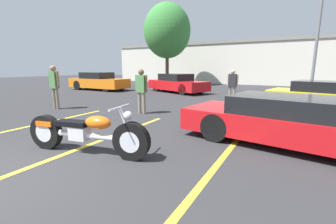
# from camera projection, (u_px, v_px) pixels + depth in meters

# --- Properties ---
(parking_stripe_foreground) EXTENTS (0.12, 5.49, 0.01)m
(parking_stripe_foreground) POSITION_uv_depth(u_px,v_px,m) (28.00, 127.00, 6.48)
(parking_stripe_foreground) COLOR yellow
(parking_stripe_foreground) RESTS_ON ground
(parking_stripe_middle) EXTENTS (0.12, 5.49, 0.01)m
(parking_stripe_middle) POSITION_uv_depth(u_px,v_px,m) (97.00, 142.00, 5.16)
(parking_stripe_middle) COLOR yellow
(parking_stripe_middle) RESTS_ON ground
(parking_stripe_back) EXTENTS (0.12, 5.49, 0.01)m
(parking_stripe_back) POSITION_uv_depth(u_px,v_px,m) (215.00, 167.00, 3.83)
(parking_stripe_back) COLOR yellow
(parking_stripe_back) RESTS_ON ground
(far_building) EXTENTS (32.00, 4.20, 4.40)m
(far_building) POSITION_uv_depth(u_px,v_px,m) (252.00, 61.00, 23.58)
(far_building) COLOR beige
(far_building) RESTS_ON ground
(light_pole) EXTENTS (1.21, 0.28, 6.96)m
(light_pole) POSITION_uv_depth(u_px,v_px,m) (320.00, 31.00, 13.46)
(light_pole) COLOR slate
(light_pole) RESTS_ON ground
(tree_background) EXTENTS (4.32, 4.32, 7.50)m
(tree_background) POSITION_uv_depth(u_px,v_px,m) (167.00, 31.00, 20.76)
(tree_background) COLOR brown
(tree_background) RESTS_ON ground
(motorcycle) EXTENTS (2.67, 0.83, 0.99)m
(motorcycle) POSITION_uv_depth(u_px,v_px,m) (86.00, 133.00, 4.39)
(motorcycle) COLOR black
(motorcycle) RESTS_ON ground
(show_car_hood_open) EXTENTS (4.88, 2.40, 2.04)m
(show_car_hood_open) POSITION_uv_depth(u_px,v_px,m) (293.00, 121.00, 4.85)
(show_car_hood_open) COLOR red
(show_car_hood_open) RESTS_ON ground
(parked_car_left_row) EXTENTS (4.71, 1.80, 1.33)m
(parked_car_left_row) POSITION_uv_depth(u_px,v_px,m) (99.00, 82.00, 17.07)
(parked_car_left_row) COLOR orange
(parked_car_left_row) RESTS_ON ground
(parked_car_right_row) EXTENTS (4.31, 2.60, 1.15)m
(parked_car_right_row) POSITION_uv_depth(u_px,v_px,m) (323.00, 96.00, 9.03)
(parked_car_right_row) COLOR yellow
(parked_car_right_row) RESTS_ON ground
(parked_car_mid_row) EXTENTS (4.89, 3.35, 1.27)m
(parked_car_mid_row) POSITION_uv_depth(u_px,v_px,m) (177.00, 83.00, 15.42)
(parked_car_mid_row) COLOR red
(parked_car_mid_row) RESTS_ON ground
(spectator_near_motorcycle) EXTENTS (0.52, 0.21, 1.63)m
(spectator_near_motorcycle) POSITION_uv_depth(u_px,v_px,m) (141.00, 88.00, 8.15)
(spectator_near_motorcycle) COLOR gray
(spectator_near_motorcycle) RESTS_ON ground
(spectator_by_show_car) EXTENTS (0.52, 0.23, 1.77)m
(spectator_by_show_car) POSITION_uv_depth(u_px,v_px,m) (54.00, 83.00, 9.07)
(spectator_by_show_car) COLOR gray
(spectator_by_show_car) RESTS_ON ground
(spectator_midground) EXTENTS (0.52, 0.21, 1.60)m
(spectator_midground) POSITION_uv_depth(u_px,v_px,m) (232.00, 84.00, 10.59)
(spectator_midground) COLOR gray
(spectator_midground) RESTS_ON ground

